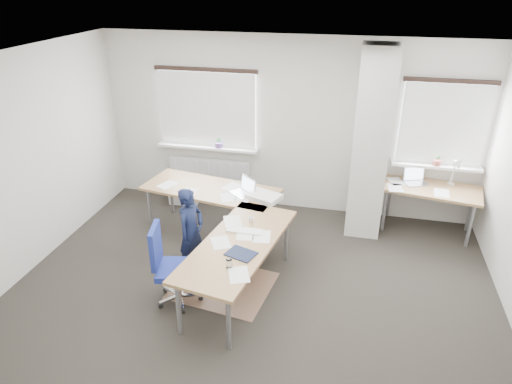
% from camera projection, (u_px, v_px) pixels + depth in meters
% --- Properties ---
extents(ground, '(6.00, 6.00, 0.00)m').
position_uv_depth(ground, '(250.00, 296.00, 5.63)').
color(ground, black).
rests_on(ground, ground).
extents(room_shell, '(6.04, 5.04, 2.82)m').
position_uv_depth(room_shell, '(274.00, 152.00, 5.23)').
color(room_shell, beige).
rests_on(room_shell, ground).
extents(floor_mat, '(1.32, 1.16, 0.01)m').
position_uv_depth(floor_mat, '(223.00, 285.00, 5.82)').
color(floor_mat, '#89644A').
rests_on(floor_mat, ground).
extents(white_crate, '(0.52, 0.38, 0.29)m').
position_uv_depth(white_crate, '(185.00, 194.00, 7.88)').
color(white_crate, white).
rests_on(white_crate, ground).
extents(desk_main, '(2.40, 2.97, 0.96)m').
position_uv_depth(desk_main, '(226.00, 215.00, 6.06)').
color(desk_main, '#946040').
rests_on(desk_main, ground).
extents(desk_side, '(1.50, 0.93, 1.22)m').
position_uv_depth(desk_side, '(431.00, 190.00, 6.77)').
color(desk_side, '#946040').
rests_on(desk_side, ground).
extents(task_chair, '(0.57, 0.56, 1.03)m').
position_uv_depth(task_chair, '(175.00, 281.00, 5.43)').
color(task_chair, navy).
rests_on(task_chair, ground).
extents(person, '(0.40, 0.50, 1.20)m').
position_uv_depth(person, '(191.00, 232.00, 5.85)').
color(person, black).
rests_on(person, ground).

